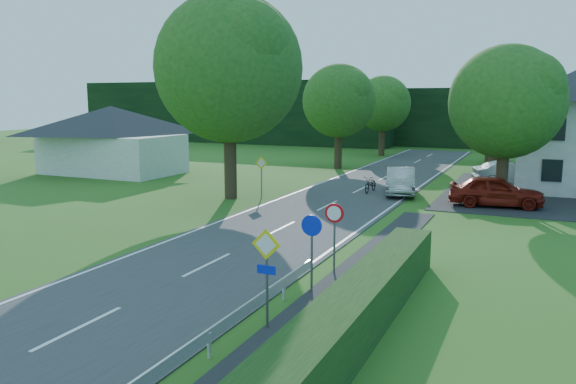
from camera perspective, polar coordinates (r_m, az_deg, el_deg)
The scene contains 24 objects.
road at distance 26.75m, azimuth 1.05°, elevation -2.89°, with size 7.00×80.00×0.04m, color #363638.
parking_pad at distance 37.49m, azimuth 26.58°, elevation -0.33°, with size 14.00×16.00×0.04m, color #252527.
line_edge_left at distance 28.16m, azimuth -5.04°, elevation -2.25°, with size 0.12×80.00×0.01m, color white.
line_edge_right at distance 25.67m, azimuth 7.74°, elevation -3.45°, with size 0.12×80.00×0.01m, color white.
line_centre at distance 26.74m, azimuth 1.05°, elevation -2.84°, with size 0.12×80.00×0.01m, color white, non-canonical shape.
tree_main at distance 32.41m, azimuth -5.99°, elevation 9.54°, with size 9.40×9.40×11.64m, color #1F4F17, non-canonical shape.
tree_left_far at distance 46.62m, azimuth 5.16°, elevation 7.63°, with size 7.00×7.00×8.58m, color #1F4F17, non-canonical shape.
tree_right_far at distance 46.15m, azimuth 20.35°, elevation 7.38°, with size 7.40×7.40×9.09m, color #1F4F17, non-canonical shape.
tree_left_back at distance 57.96m, azimuth 9.57°, elevation 7.63°, with size 6.60×6.60×8.07m, color #1F4F17, non-canonical shape.
tree_right_back at distance 54.22m, azimuth 19.87°, elevation 6.82°, with size 6.20×6.20×7.56m, color #1F4F17, non-canonical shape.
tree_right_mid at distance 32.10m, azimuth 21.18°, elevation 6.23°, with size 7.00×7.00×8.58m, color #1F4F17, non-canonical shape.
treeline_left at distance 76.34m, azimuth -5.89°, elevation 8.09°, with size 44.00×6.00×8.00m, color black.
treeline_right at distance 70.09m, azimuth 22.56°, elevation 6.90°, with size 30.00×5.00×7.00m, color black.
bungalow_left at distance 45.65m, azimuth -17.44°, elevation 5.22°, with size 11.00×6.50×5.20m.
streetlight at distance 34.11m, azimuth 20.66°, elevation 6.71°, with size 2.03×0.18×8.00m.
sign_priority_right at distance 13.98m, azimuth -2.21°, elevation -6.92°, with size 0.78×0.09×2.59m.
sign_roundabout at distance 16.66m, azimuth 2.42°, elevation -4.68°, with size 0.64×0.08×2.37m.
sign_speed_limit at distance 18.45m, azimuth 4.73°, elevation -3.00°, with size 0.64×0.11×2.37m.
sign_priority_left at distance 32.80m, azimuth -2.74°, elevation 2.40°, with size 0.78×0.09×2.44m.
moving_car at distance 34.63m, azimuth 11.36°, elevation 1.11°, with size 1.66×4.77×1.57m, color #B1B0B5.
motorcycle at distance 35.05m, azimuth 8.39°, elevation 0.81°, with size 0.66×1.88×0.99m, color black.
parked_car_red at distance 31.95m, azimuth 20.37°, elevation 0.09°, with size 1.95×4.86×1.66m, color maroon.
parked_car_silver_a at distance 40.09m, azimuth 21.75°, elevation 1.76°, with size 1.70×4.86×1.60m, color #ABABB0.
parasol at distance 37.47m, azimuth 24.96°, elevation 1.41°, with size 2.25×2.29×2.06m, color red.
Camera 1 is at (10.30, -4.02, 5.73)m, focal length 35.00 mm.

